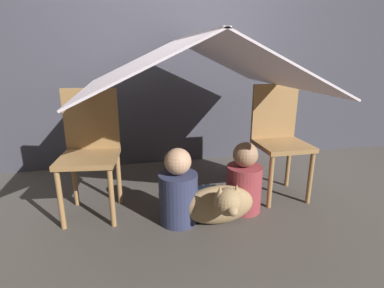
% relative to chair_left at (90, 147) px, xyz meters
% --- Properties ---
extents(ground_plane, '(8.80, 8.80, 0.00)m').
position_rel_chair_left_xyz_m(ground_plane, '(0.73, -0.22, -0.50)').
color(ground_plane, '#47423D').
extents(wall_back, '(7.00, 0.05, 2.50)m').
position_rel_chair_left_xyz_m(wall_back, '(0.73, 0.97, 0.75)').
color(wall_back, '#3D3D47').
rests_on(wall_back, ground_plane).
extents(chair_left, '(0.44, 0.44, 0.91)m').
position_rel_chair_left_xyz_m(chair_left, '(0.00, 0.00, 0.00)').
color(chair_left, olive).
rests_on(chair_left, ground_plane).
extents(chair_right, '(0.39, 0.39, 0.91)m').
position_rel_chair_left_xyz_m(chair_right, '(1.47, 0.00, 0.00)').
color(chair_right, olive).
rests_on(chair_right, ground_plane).
extents(sheet_canopy, '(1.49, 1.49, 0.36)m').
position_rel_chair_left_xyz_m(sheet_canopy, '(0.73, -0.07, 0.58)').
color(sheet_canopy, silver).
extents(person_front, '(0.27, 0.27, 0.54)m').
position_rel_chair_left_xyz_m(person_front, '(0.59, -0.29, -0.27)').
color(person_front, '#2D3351').
rests_on(person_front, ground_plane).
extents(person_second, '(0.26, 0.26, 0.53)m').
position_rel_chair_left_xyz_m(person_second, '(1.09, -0.23, -0.27)').
color(person_second, maroon).
rests_on(person_second, ground_plane).
extents(dog, '(0.50, 0.41, 0.37)m').
position_rel_chair_left_xyz_m(dog, '(0.86, -0.41, -0.34)').
color(dog, '#9E7F56').
rests_on(dog, ground_plane).
extents(floor_cushion, '(0.38, 0.30, 0.10)m').
position_rel_chair_left_xyz_m(floor_cushion, '(0.77, -0.11, -0.45)').
color(floor_cushion, '#4C7FB2').
rests_on(floor_cushion, ground_plane).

